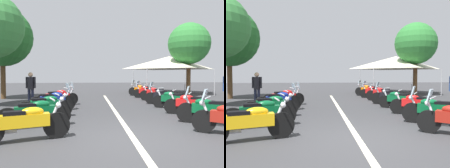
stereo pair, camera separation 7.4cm
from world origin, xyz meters
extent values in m
plane|color=#38383A|center=(0.00, 0.00, 0.00)|extent=(80.00, 80.00, 0.00)
cube|color=beige|center=(3.88, 0.00, 0.00)|extent=(15.43, 0.16, 0.01)
cylinder|color=black|center=(0.38, 1.92, 0.33)|extent=(0.34, 0.66, 0.65)
cube|color=#EAB214|center=(0.14, 2.62, 0.51)|extent=(0.63, 1.16, 0.30)
ellipsoid|color=#EAB214|center=(0.19, 2.45, 0.71)|extent=(0.41, 0.58, 0.22)
cube|color=black|center=(0.06, 2.83, 0.69)|extent=(0.40, 0.54, 0.12)
cylinder|color=silver|center=(0.36, 1.97, 0.63)|extent=(0.16, 0.30, 0.58)
cylinder|color=silver|center=(0.35, 2.01, 0.99)|extent=(0.60, 0.24, 0.04)
sphere|color=silver|center=(0.39, 1.87, 0.83)|extent=(0.14, 0.14, 0.14)
cylinder|color=silver|center=(0.16, 3.10, 0.23)|extent=(0.25, 0.55, 0.08)
cylinder|color=black|center=(1.78, 2.01, 0.32)|extent=(0.35, 0.66, 0.65)
cylinder|color=black|center=(1.29, 3.44, 0.32)|extent=(0.35, 0.66, 0.65)
cube|color=#0C592D|center=(1.54, 2.72, 0.50)|extent=(0.64, 1.17, 0.30)
ellipsoid|color=#0C592D|center=(1.59, 2.55, 0.70)|extent=(0.42, 0.58, 0.22)
cube|color=black|center=(1.46, 2.93, 0.68)|extent=(0.40, 0.54, 0.12)
cylinder|color=silver|center=(1.76, 2.07, 0.62)|extent=(0.16, 0.30, 0.58)
cylinder|color=silver|center=(1.75, 2.11, 0.98)|extent=(0.60, 0.24, 0.04)
sphere|color=silver|center=(1.80, 1.97, 0.82)|extent=(0.14, 0.14, 0.14)
cylinder|color=silver|center=(1.56, 3.21, 0.23)|extent=(0.26, 0.55, 0.08)
cylinder|color=black|center=(3.28, 2.08, 0.32)|extent=(0.31, 0.65, 0.63)
cylinder|color=black|center=(2.90, 3.38, 0.32)|extent=(0.31, 0.65, 0.63)
cube|color=#0C592D|center=(3.09, 2.73, 0.50)|extent=(0.56, 1.07, 0.30)
ellipsoid|color=#0C592D|center=(3.14, 2.56, 0.70)|extent=(0.40, 0.57, 0.22)
cube|color=black|center=(3.03, 2.94, 0.68)|extent=(0.38, 0.53, 0.12)
cylinder|color=silver|center=(3.26, 2.14, 0.62)|extent=(0.15, 0.30, 0.58)
cylinder|color=silver|center=(3.25, 2.18, 0.98)|extent=(0.61, 0.21, 0.04)
sphere|color=silver|center=(3.29, 2.03, 0.82)|extent=(0.14, 0.14, 0.14)
cylinder|color=silver|center=(3.15, 3.17, 0.22)|extent=(0.23, 0.55, 0.08)
cylinder|color=black|center=(4.86, 2.07, 0.33)|extent=(0.39, 0.67, 0.67)
cylinder|color=black|center=(4.32, 3.35, 0.33)|extent=(0.39, 0.67, 0.67)
cube|color=navy|center=(4.59, 2.71, 0.51)|extent=(0.67, 1.08, 0.30)
ellipsoid|color=navy|center=(4.66, 2.54, 0.71)|extent=(0.44, 0.58, 0.22)
cube|color=black|center=(4.50, 2.91, 0.69)|extent=(0.43, 0.54, 0.12)
cylinder|color=silver|center=(4.83, 2.13, 0.63)|extent=(0.18, 0.29, 0.58)
cylinder|color=silver|center=(4.82, 2.16, 0.99)|extent=(0.59, 0.28, 0.04)
sphere|color=silver|center=(4.88, 2.03, 0.83)|extent=(0.14, 0.14, 0.14)
cylinder|color=silver|center=(4.59, 3.16, 0.23)|extent=(0.29, 0.54, 0.08)
cube|color=silver|center=(4.85, 2.09, 1.06)|extent=(0.38, 0.25, 0.32)
cylinder|color=black|center=(6.52, 2.04, 0.32)|extent=(0.40, 0.64, 0.64)
cylinder|color=black|center=(5.86, 3.43, 0.32)|extent=(0.40, 0.64, 0.64)
cube|color=red|center=(6.19, 2.73, 0.50)|extent=(0.75, 1.18, 0.30)
ellipsoid|color=red|center=(6.27, 2.57, 0.70)|extent=(0.46, 0.58, 0.22)
cube|color=black|center=(6.10, 2.93, 0.68)|extent=(0.44, 0.55, 0.12)
cylinder|color=silver|center=(6.49, 2.09, 0.62)|extent=(0.19, 0.29, 0.58)
cylinder|color=silver|center=(6.47, 2.13, 0.98)|extent=(0.58, 0.30, 0.04)
sphere|color=silver|center=(6.54, 1.99, 0.82)|extent=(0.14, 0.14, 0.14)
cylinder|color=silver|center=(6.16, 3.23, 0.23)|extent=(0.31, 0.53, 0.08)
cube|color=silver|center=(6.51, 2.05, 1.05)|extent=(0.38, 0.26, 0.32)
cylinder|color=black|center=(0.52, -2.04, 0.31)|extent=(0.51, 0.57, 0.63)
cylinder|color=silver|center=(0.48, -2.09, 0.61)|extent=(0.24, 0.27, 0.58)
cylinder|color=silver|center=(0.45, -2.12, 0.97)|extent=(0.50, 0.43, 0.04)
sphere|color=silver|center=(0.55, -2.00, 0.81)|extent=(0.14, 0.14, 0.14)
cube|color=silver|center=(0.50, -2.05, 1.04)|extent=(0.35, 0.32, 0.32)
cylinder|color=black|center=(1.82, -2.14, 0.33)|extent=(0.46, 0.64, 0.66)
cube|color=#0C592D|center=(1.47, -2.74, 0.51)|extent=(0.77, 1.04, 0.30)
ellipsoid|color=#0C592D|center=(1.56, -2.58, 0.71)|extent=(0.49, 0.58, 0.22)
cube|color=black|center=(1.35, -2.93, 0.69)|extent=(0.47, 0.55, 0.12)
cylinder|color=silver|center=(1.79, -2.19, 0.63)|extent=(0.21, 0.28, 0.58)
cylinder|color=silver|center=(1.77, -2.23, 0.99)|extent=(0.55, 0.35, 0.04)
sphere|color=silver|center=(1.84, -2.10, 0.83)|extent=(0.14, 0.14, 0.14)
cylinder|color=silver|center=(1.10, -3.00, 0.23)|extent=(0.35, 0.51, 0.08)
cube|color=silver|center=(1.81, -2.16, 1.06)|extent=(0.37, 0.29, 0.32)
cylinder|color=black|center=(3.46, -2.25, 0.31)|extent=(0.45, 0.60, 0.62)
cylinder|color=black|center=(2.65, -3.55, 0.31)|extent=(0.45, 0.60, 0.62)
cube|color=red|center=(3.06, -2.90, 0.49)|extent=(0.85, 1.13, 0.30)
ellipsoid|color=red|center=(3.15, -2.75, 0.69)|extent=(0.50, 0.58, 0.22)
cube|color=black|center=(2.94, -3.09, 0.67)|extent=(0.48, 0.54, 0.12)
cylinder|color=silver|center=(3.43, -2.30, 0.61)|extent=(0.21, 0.28, 0.58)
cylinder|color=silver|center=(3.41, -2.34, 0.97)|extent=(0.55, 0.36, 0.04)
sphere|color=silver|center=(3.49, -2.21, 0.81)|extent=(0.14, 0.14, 0.14)
cylinder|color=silver|center=(2.66, -3.19, 0.22)|extent=(0.36, 0.51, 0.08)
cylinder|color=black|center=(5.16, -2.25, 0.30)|extent=(0.49, 0.55, 0.60)
cylinder|color=black|center=(4.28, -3.30, 0.30)|extent=(0.49, 0.55, 0.60)
cube|color=#0C592D|center=(4.72, -2.77, 0.48)|extent=(0.88, 0.97, 0.30)
ellipsoid|color=#0C592D|center=(4.84, -2.64, 0.68)|extent=(0.53, 0.57, 0.22)
cube|color=black|center=(4.58, -2.94, 0.66)|extent=(0.51, 0.53, 0.12)
cylinder|color=silver|center=(5.12, -2.30, 0.60)|extent=(0.24, 0.27, 0.58)
cylinder|color=silver|center=(5.09, -2.33, 0.96)|extent=(0.50, 0.43, 0.04)
sphere|color=silver|center=(5.19, -2.21, 0.80)|extent=(0.14, 0.14, 0.14)
cylinder|color=silver|center=(4.32, -2.97, 0.21)|extent=(0.41, 0.47, 0.08)
cylinder|color=black|center=(6.50, -2.23, 0.32)|extent=(0.45, 0.63, 0.65)
cylinder|color=black|center=(5.81, -3.42, 0.32)|extent=(0.45, 0.63, 0.65)
cube|color=black|center=(6.15, -2.83, 0.50)|extent=(0.77, 1.05, 0.30)
ellipsoid|color=black|center=(6.24, -2.67, 0.70)|extent=(0.49, 0.58, 0.22)
cube|color=black|center=(6.04, -3.02, 0.68)|extent=(0.47, 0.55, 0.12)
cylinder|color=silver|center=(6.47, -2.28, 0.62)|extent=(0.21, 0.29, 0.58)
cylinder|color=silver|center=(6.45, -2.32, 0.98)|extent=(0.56, 0.35, 0.04)
sphere|color=silver|center=(6.52, -2.19, 0.82)|extent=(0.14, 0.14, 0.14)
cylinder|color=silver|center=(5.79, -3.09, 0.23)|extent=(0.34, 0.52, 0.08)
cube|color=silver|center=(6.49, -2.25, 1.05)|extent=(0.37, 0.29, 0.32)
cylinder|color=black|center=(8.18, -2.32, 0.32)|extent=(0.47, 0.61, 0.64)
cylinder|color=black|center=(7.42, -3.45, 0.32)|extent=(0.47, 0.61, 0.64)
cube|color=red|center=(7.80, -2.88, 0.50)|extent=(0.81, 1.01, 0.30)
ellipsoid|color=red|center=(7.90, -2.73, 0.70)|extent=(0.51, 0.58, 0.22)
cube|color=black|center=(7.68, -3.07, 0.68)|extent=(0.48, 0.54, 0.12)
cylinder|color=silver|center=(8.14, -2.37, 0.62)|extent=(0.22, 0.28, 0.58)
cylinder|color=silver|center=(8.12, -2.40, 0.98)|extent=(0.54, 0.38, 0.04)
sphere|color=silver|center=(8.20, -2.28, 0.82)|extent=(0.14, 0.14, 0.14)
cylinder|color=silver|center=(7.42, -3.12, 0.22)|extent=(0.37, 0.50, 0.08)
cylinder|color=black|center=(9.80, -2.21, 0.31)|extent=(0.51, 0.55, 0.61)
cylinder|color=black|center=(8.85, -3.31, 0.31)|extent=(0.51, 0.55, 0.61)
cube|color=red|center=(9.33, -2.76, 0.49)|extent=(0.93, 1.01, 0.30)
ellipsoid|color=red|center=(9.44, -2.62, 0.69)|extent=(0.54, 0.56, 0.22)
cube|color=black|center=(9.18, -2.92, 0.67)|extent=(0.51, 0.53, 0.12)
cylinder|color=silver|center=(9.76, -2.26, 0.61)|extent=(0.24, 0.26, 0.58)
cylinder|color=silver|center=(9.74, -2.29, 0.97)|extent=(0.49, 0.44, 0.04)
sphere|color=silver|center=(9.83, -2.17, 0.81)|extent=(0.14, 0.14, 0.14)
cylinder|color=silver|center=(8.91, -2.97, 0.21)|extent=(0.42, 0.47, 0.08)
cube|color=silver|center=(9.79, -2.23, 1.04)|extent=(0.35, 0.33, 0.32)
cylinder|color=black|center=(11.31, -2.17, 0.33)|extent=(0.46, 0.63, 0.65)
cylinder|color=black|center=(10.55, -3.39, 0.33)|extent=(0.46, 0.63, 0.65)
cube|color=orange|center=(10.93, -2.78, 0.51)|extent=(0.82, 1.08, 0.30)
ellipsoid|color=orange|center=(11.03, -2.63, 0.71)|extent=(0.50, 0.58, 0.22)
cube|color=black|center=(10.81, -2.97, 0.69)|extent=(0.47, 0.54, 0.12)
cylinder|color=silver|center=(11.28, -2.22, 0.63)|extent=(0.21, 0.28, 0.58)
cylinder|color=silver|center=(11.26, -2.26, 0.99)|extent=(0.55, 0.36, 0.04)
sphere|color=silver|center=(11.34, -2.13, 0.83)|extent=(0.14, 0.14, 0.14)
cylinder|color=silver|center=(10.55, -3.05, 0.23)|extent=(0.36, 0.51, 0.08)
cube|color=silver|center=(11.30, -2.19, 1.06)|extent=(0.37, 0.29, 0.32)
cylinder|color=#1E2338|center=(6.28, 4.00, 0.43)|extent=(0.14, 0.14, 0.85)
cylinder|color=#1E2338|center=(6.32, 4.18, 0.43)|extent=(0.14, 0.14, 0.85)
cylinder|color=black|center=(6.30, 4.09, 1.17)|extent=(0.32, 0.32, 0.64)
cylinder|color=black|center=(6.26, 3.87, 1.20)|extent=(0.09, 0.09, 0.58)
cylinder|color=black|center=(6.34, 4.30, 1.20)|extent=(0.09, 0.09, 0.58)
sphere|color=#D8AD84|center=(6.30, 4.09, 1.61)|extent=(0.23, 0.23, 0.23)
cylinder|color=brown|center=(10.04, 6.85, 1.37)|extent=(0.32, 0.32, 2.74)
sphere|color=#236628|center=(10.04, 6.85, 4.11)|extent=(3.92, 3.92, 3.92)
cylinder|color=brown|center=(11.01, -6.45, 1.44)|extent=(0.32, 0.32, 2.88)
sphere|color=#2D7A33|center=(11.01, -6.45, 3.98)|extent=(3.15, 3.15, 3.15)
pyramid|color=beige|center=(13.34, -5.75, 2.65)|extent=(5.86, 5.86, 1.10)
cylinder|color=#B2B2B7|center=(15.97, -3.12, 1.05)|extent=(0.06, 0.06, 2.10)
cylinder|color=#B2B2B7|center=(15.97, -8.39, 1.05)|extent=(0.06, 0.06, 2.10)
cylinder|color=#B2B2B7|center=(10.70, -3.12, 1.05)|extent=(0.06, 0.06, 2.10)
cylinder|color=#B2B2B7|center=(10.70, -8.39, 1.05)|extent=(0.06, 0.06, 2.10)
camera|label=1|loc=(-5.20, 1.07, 1.59)|focal=35.22mm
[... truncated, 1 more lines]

